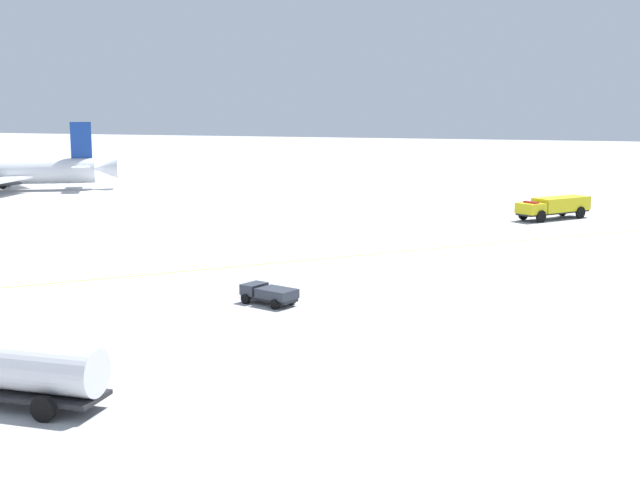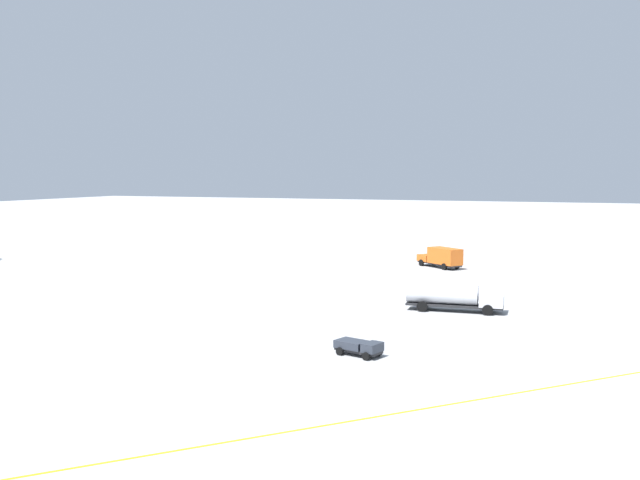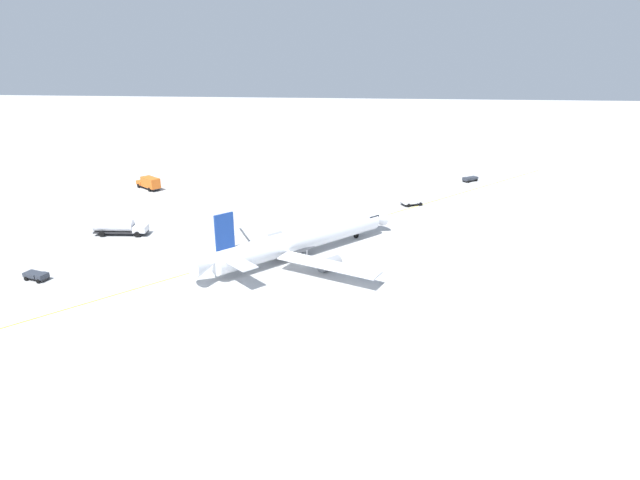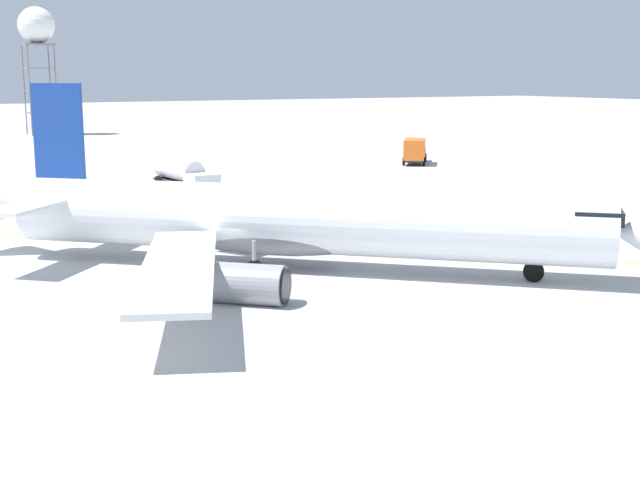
# 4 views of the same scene
# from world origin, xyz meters

# --- Properties ---
(baggage_truck_truck) EXTENTS (2.79, 4.09, 1.22)m
(baggage_truck_truck) POSITION_xyz_m (9.78, -38.22, 0.71)
(baggage_truck_truck) COLOR #232326
(baggage_truck_truck) RESTS_ON ground_plane
(fire_tender_truck) EXTENTS (9.44, 8.00, 2.50)m
(fire_tender_truck) POSITION_xyz_m (59.75, -52.02, 1.53)
(fire_tender_truck) COLOR #232326
(fire_tender_truck) RESTS_ON ground_plane
(fuel_tanker_truck) EXTENTS (3.50, 10.11, 2.87)m
(fuel_tanker_truck) POSITION_xyz_m (-11.19, -35.07, 1.58)
(fuel_tanker_truck) COLOR #232326
(fuel_tanker_truck) RESTS_ON ground_plane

